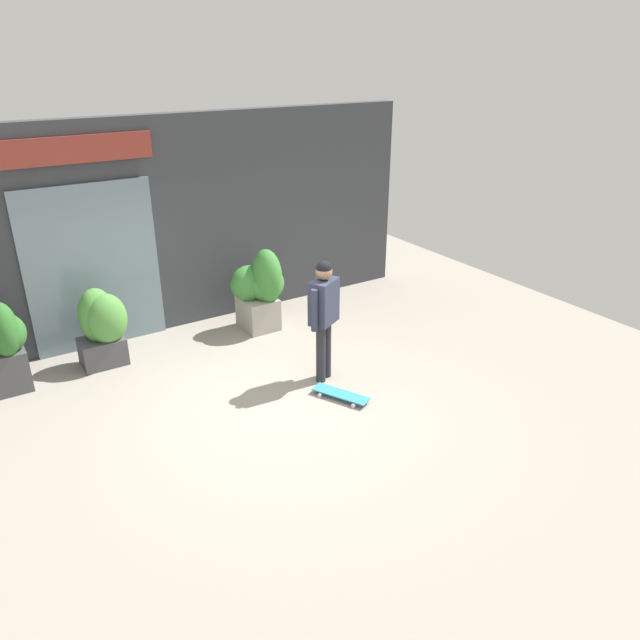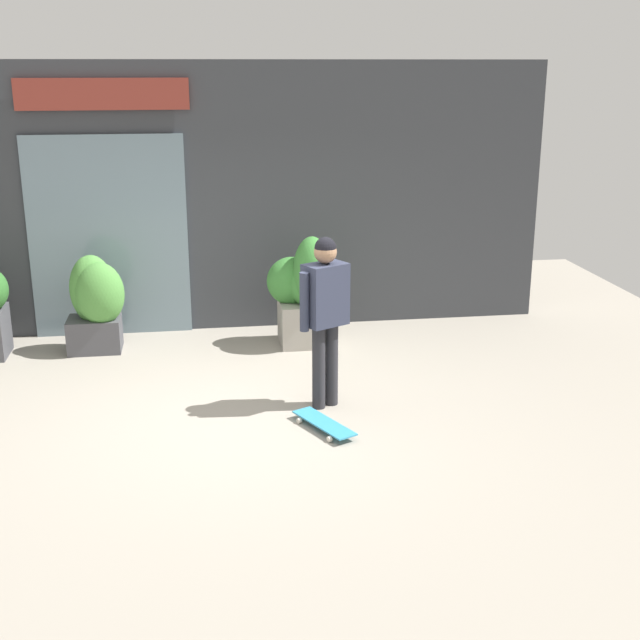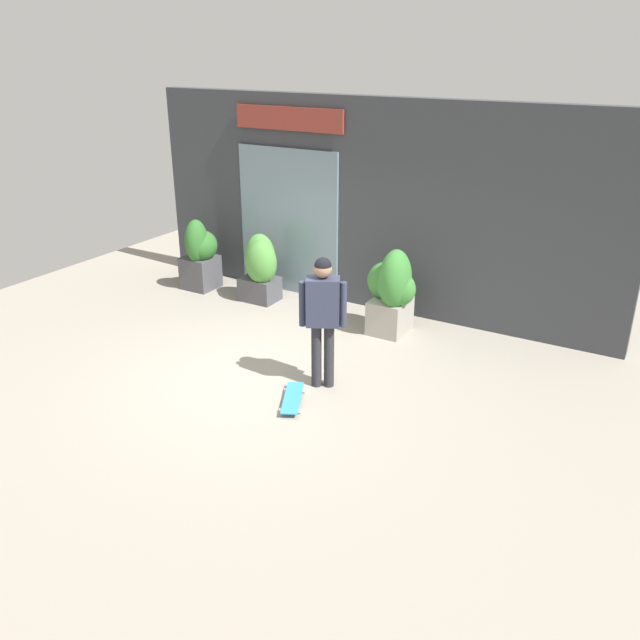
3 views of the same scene
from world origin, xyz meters
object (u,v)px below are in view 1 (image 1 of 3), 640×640
Objects in this scene: skateboard at (341,394)px; planter_box_right at (5,347)px; planter_box_left at (260,289)px; planter_box_mid at (100,323)px; skateboarder at (324,309)px.

skateboard is 4.46m from planter_box_right.
planter_box_left is 1.17× the size of planter_box_mid.
skateboarder is 2.17× the size of skateboard.
skateboarder is at bearing -28.81° from planter_box_right.
planter_box_left is 1.05× the size of planter_box_right.
planter_box_mid is at bearing 2.74° from planter_box_right.
skateboarder is at bearing -91.56° from planter_box_left.
skateboard is 0.62× the size of planter_box_right.
planter_box_right is at bearing -177.26° from planter_box_mid.
planter_box_left reaches higher than planter_box_right.
skateboard is 3.59m from planter_box_mid.
planter_box_right is at bearing 178.87° from planter_box_left.
planter_box_left reaches higher than planter_box_mid.
skateboarder is 3.24m from planter_box_mid.
planter_box_right is (-3.69, 2.03, -0.43)m from skateboarder.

